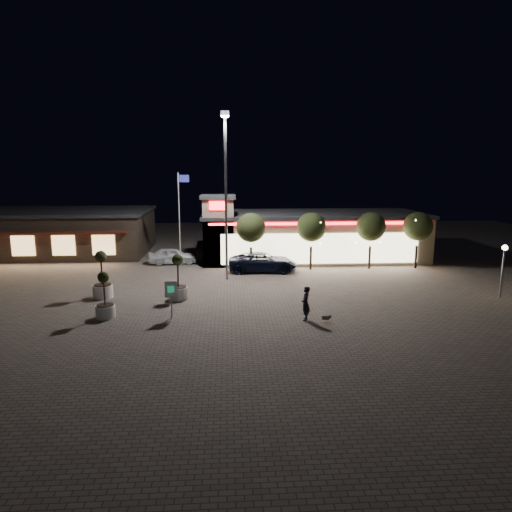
{
  "coord_description": "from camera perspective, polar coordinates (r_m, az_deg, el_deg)",
  "views": [
    {
      "loc": [
        2.13,
        -25.98,
        8.37
      ],
      "look_at": [
        4.11,
        6.0,
        2.17
      ],
      "focal_mm": 32.0,
      "sensor_mm": 36.0,
      "label": 1
    }
  ],
  "objects": [
    {
      "name": "planter_right",
      "position": [
        29.87,
        -9.69,
        -3.66
      ],
      "size": [
        1.21,
        1.21,
        2.96
      ],
      "color": "white",
      "rests_on": "ground"
    },
    {
      "name": "pickup_truck",
      "position": [
        37.38,
        0.88,
        -0.76
      ],
      "size": [
        5.73,
        2.83,
        1.56
      ],
      "primitive_type": "imported",
      "rotation": [
        0.0,
        0.0,
        1.53
      ],
      "color": "black",
      "rests_on": "ground"
    },
    {
      "name": "retail_building",
      "position": [
        42.88,
        6.41,
        2.63
      ],
      "size": [
        20.4,
        8.4,
        6.1
      ],
      "color": "gray",
      "rests_on": "ground"
    },
    {
      "name": "lamp_post_east",
      "position": [
        33.72,
        28.54,
        -0.49
      ],
      "size": [
        0.36,
        0.36,
        3.48
      ],
      "color": "gray",
      "rests_on": "ground"
    },
    {
      "name": "planter_mid",
      "position": [
        27.27,
        -18.35,
        -5.67
      ],
      "size": [
        1.09,
        1.09,
        2.68
      ],
      "color": "white",
      "rests_on": "ground"
    },
    {
      "name": "ground",
      "position": [
        27.38,
        -7.89,
        -6.95
      ],
      "size": [
        90.0,
        90.0,
        0.0
      ],
      "primitive_type": "plane",
      "color": "#6A5F55",
      "rests_on": "ground"
    },
    {
      "name": "valet_sign",
      "position": [
        26.18,
        -10.58,
        -4.47
      ],
      "size": [
        0.7,
        0.21,
        2.13
      ],
      "color": "gray",
      "rests_on": "ground"
    },
    {
      "name": "white_sedan",
      "position": [
        41.0,
        -10.38,
        0.03
      ],
      "size": [
        4.45,
        2.21,
        1.46
      ],
      "primitive_type": "imported",
      "rotation": [
        0.0,
        0.0,
        1.69
      ],
      "color": "white",
      "rests_on": "ground"
    },
    {
      "name": "planter_left",
      "position": [
        31.41,
        -18.64,
        -3.27
      ],
      "size": [
        1.27,
        1.27,
        3.13
      ],
      "color": "white",
      "rests_on": "ground"
    },
    {
      "name": "string_tree_c",
      "position": [
        39.13,
        14.18,
        3.56
      ],
      "size": [
        2.42,
        2.42,
        4.79
      ],
      "color": "#332319",
      "rests_on": "ground"
    },
    {
      "name": "string_tree_a",
      "position": [
        37.34,
        -0.64,
        3.55
      ],
      "size": [
        2.42,
        2.42,
        4.79
      ],
      "color": "#332319",
      "rests_on": "ground"
    },
    {
      "name": "string_tree_b",
      "position": [
        37.92,
        6.95,
        3.59
      ],
      "size": [
        2.42,
        2.42,
        4.79
      ],
      "color": "#332319",
      "rests_on": "ground"
    },
    {
      "name": "pedestrian",
      "position": [
        25.6,
        6.23,
        -5.93
      ],
      "size": [
        0.62,
        0.79,
        1.93
      ],
      "primitive_type": "imported",
      "rotation": [
        0.0,
        0.0,
        -1.81
      ],
      "color": "black",
      "rests_on": "ground"
    },
    {
      "name": "floodlight_pole",
      "position": [
        34.01,
        -3.8,
        8.65
      ],
      "size": [
        0.6,
        0.4,
        12.38
      ],
      "color": "gray",
      "rests_on": "ground"
    },
    {
      "name": "dog",
      "position": [
        25.69,
        8.88,
        -7.56
      ],
      "size": [
        0.51,
        0.18,
        0.28
      ],
      "color": "#59514C",
      "rests_on": "ground"
    },
    {
      "name": "flagpole",
      "position": [
        39.36,
        -9.45,
        5.52
      ],
      "size": [
        0.95,
        0.1,
        8.0
      ],
      "color": "white",
      "rests_on": "ground"
    },
    {
      "name": "string_tree_d",
      "position": [
        40.53,
        19.58,
        3.51
      ],
      "size": [
        2.42,
        2.42,
        4.79
      ],
      "color": "#332319",
      "rests_on": "ground"
    },
    {
      "name": "restaurant_building",
      "position": [
        49.1,
        -22.71,
        2.84
      ],
      "size": [
        16.4,
        11.0,
        4.3
      ],
      "color": "#382D23",
      "rests_on": "ground"
    }
  ]
}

